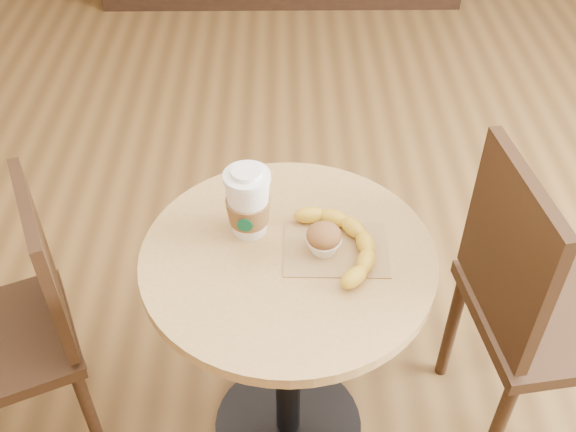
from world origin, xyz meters
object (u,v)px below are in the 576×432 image
object	(u,v)px
chair_left	(19,325)
muffin	(324,239)
chair_right	(535,303)
banana	(338,245)
coffee_cup	(248,204)
cafe_table	(288,316)

from	to	relation	value
chair_left	muffin	bearing A→B (deg)	64.65
chair_right	banana	bearing A→B (deg)	85.61
chair_left	coffee_cup	distance (m)	0.71
cafe_table	chair_left	xyz separation A→B (m)	(-0.70, 0.03, -0.06)
chair_left	muffin	distance (m)	0.84
cafe_table	chair_right	bearing A→B (deg)	3.58
chair_left	chair_right	xyz separation A→B (m)	(1.33, 0.01, 0.05)
chair_left	coffee_cup	xyz separation A→B (m)	(0.61, 0.05, 0.36)
cafe_table	muffin	world-z (taller)	muffin
coffee_cup	cafe_table	bearing A→B (deg)	-34.42
chair_left	chair_right	size ratio (longest dim) A/B	0.90
cafe_table	banana	world-z (taller)	banana
chair_left	banana	world-z (taller)	chair_left
cafe_table	coffee_cup	size ratio (longest dim) A/B	4.18
chair_left	banana	size ratio (longest dim) A/B	3.06
chair_left	muffin	xyz separation A→B (m)	(0.78, -0.02, 0.32)
muffin	coffee_cup	bearing A→B (deg)	156.67
muffin	banana	xyz separation A→B (m)	(0.03, -0.00, -0.02)
chair_right	coffee_cup	distance (m)	0.79
coffee_cup	chair_right	bearing A→B (deg)	3.80
cafe_table	coffee_cup	distance (m)	0.33
cafe_table	coffee_cup	bearing A→B (deg)	138.56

